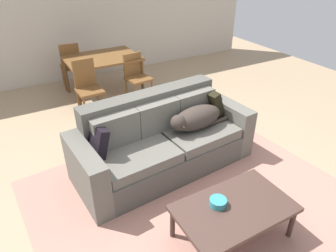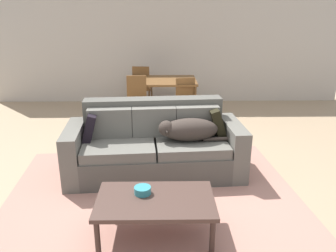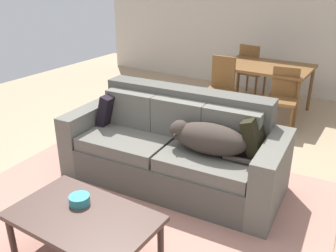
% 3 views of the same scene
% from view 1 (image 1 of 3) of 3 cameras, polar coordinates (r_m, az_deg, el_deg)
% --- Properties ---
extents(ground_plane, '(10.00, 10.00, 0.00)m').
position_cam_1_polar(ground_plane, '(3.97, 3.47, -8.48)').
color(ground_plane, tan).
extents(back_partition, '(8.00, 0.12, 2.70)m').
position_cam_1_polar(back_partition, '(6.88, -15.50, 19.94)').
color(back_partition, beige).
rests_on(back_partition, ground).
extents(area_rug, '(3.59, 3.25, 0.01)m').
position_cam_1_polar(area_rug, '(3.57, 5.20, -13.79)').
color(area_rug, tan).
rests_on(area_rug, ground).
extents(couch, '(2.31, 1.08, 0.95)m').
position_cam_1_polar(couch, '(3.87, -1.15, -2.91)').
color(couch, '#4F4D46').
rests_on(couch, ground).
extents(dog_on_left_cushion, '(0.88, 0.38, 0.29)m').
position_cam_1_polar(dog_on_left_cushion, '(3.84, 5.11, 1.45)').
color(dog_on_left_cushion, '#392F29').
rests_on(dog_on_left_cushion, couch).
extents(throw_pillow_by_left_arm, '(0.23, 0.38, 0.38)m').
position_cam_1_polar(throw_pillow_by_left_arm, '(3.46, -13.20, -2.58)').
color(throw_pillow_by_left_arm, black).
rests_on(throw_pillow_by_left_arm, couch).
extents(throw_pillow_by_right_arm, '(0.25, 0.41, 0.41)m').
position_cam_1_polar(throw_pillow_by_right_arm, '(4.19, 7.89, 4.37)').
color(throw_pillow_by_right_arm, black).
rests_on(throw_pillow_by_right_arm, couch).
extents(coffee_table, '(1.11, 0.67, 0.40)m').
position_cam_1_polar(coffee_table, '(3.03, 12.24, -15.09)').
color(coffee_table, '#48322B').
rests_on(coffee_table, ground).
extents(bowl_on_coffee_table, '(0.16, 0.16, 0.07)m').
position_cam_1_polar(bowl_on_coffee_table, '(2.97, 9.32, -13.88)').
color(bowl_on_coffee_table, teal).
rests_on(bowl_on_coffee_table, coffee_table).
extents(dining_table, '(1.31, 0.97, 0.74)m').
position_cam_1_polar(dining_table, '(5.90, -12.18, 11.90)').
color(dining_table, brown).
rests_on(dining_table, ground).
extents(dining_chair_near_left, '(0.42, 0.42, 0.92)m').
position_cam_1_polar(dining_chair_near_left, '(5.29, -14.78, 7.36)').
color(dining_chair_near_left, brown).
rests_on(dining_chair_near_left, ground).
extents(dining_chair_near_right, '(0.45, 0.45, 0.86)m').
position_cam_1_polar(dining_chair_near_right, '(5.62, -5.93, 9.44)').
color(dining_chair_near_right, brown).
rests_on(dining_chair_near_right, ground).
extents(dining_chair_far_left, '(0.45, 0.45, 0.92)m').
position_cam_1_polar(dining_chair_far_left, '(6.41, -17.69, 10.98)').
color(dining_chair_far_left, brown).
rests_on(dining_chair_far_left, ground).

